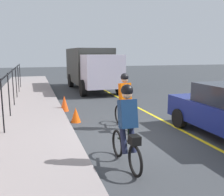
{
  "coord_description": "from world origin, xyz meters",
  "views": [
    {
      "loc": [
        -6.77,
        2.88,
        2.46
      ],
      "look_at": [
        1.09,
        0.45,
        1.0
      ],
      "focal_mm": 40.55,
      "sensor_mm": 36.0,
      "label": 1
    }
  ],
  "objects_px": {
    "traffic_cone_near": "(76,115)",
    "traffic_cone_far": "(64,103)",
    "box_truck_background": "(91,67)",
    "cyclist_lead": "(127,127)",
    "cyclist_follow": "(125,101)"
  },
  "relations": [
    {
      "from": "box_truck_background",
      "to": "traffic_cone_near",
      "type": "xyz_separation_m",
      "value": [
        -7.93,
        2.36,
        -1.28
      ]
    },
    {
      "from": "box_truck_background",
      "to": "traffic_cone_near",
      "type": "height_order",
      "value": "box_truck_background"
    },
    {
      "from": "traffic_cone_near",
      "to": "traffic_cone_far",
      "type": "bearing_deg",
      "value": 5.34
    },
    {
      "from": "cyclist_lead",
      "to": "traffic_cone_near",
      "type": "bearing_deg",
      "value": 5.37
    },
    {
      "from": "cyclist_lead",
      "to": "traffic_cone_near",
      "type": "height_order",
      "value": "cyclist_lead"
    },
    {
      "from": "box_truck_background",
      "to": "traffic_cone_near",
      "type": "bearing_deg",
      "value": -17.87
    },
    {
      "from": "cyclist_follow",
      "to": "box_truck_background",
      "type": "distance_m",
      "value": 9.19
    },
    {
      "from": "cyclist_follow",
      "to": "box_truck_background",
      "type": "bearing_deg",
      "value": -7.32
    },
    {
      "from": "cyclist_lead",
      "to": "traffic_cone_far",
      "type": "bearing_deg",
      "value": 4.86
    },
    {
      "from": "box_truck_background",
      "to": "traffic_cone_far",
      "type": "height_order",
      "value": "box_truck_background"
    },
    {
      "from": "box_truck_background",
      "to": "traffic_cone_near",
      "type": "relative_size",
      "value": 12.56
    },
    {
      "from": "traffic_cone_near",
      "to": "traffic_cone_far",
      "type": "relative_size",
      "value": 0.79
    },
    {
      "from": "box_truck_background",
      "to": "traffic_cone_far",
      "type": "bearing_deg",
      "value": -24.21
    },
    {
      "from": "cyclist_follow",
      "to": "traffic_cone_near",
      "type": "height_order",
      "value": "cyclist_follow"
    },
    {
      "from": "cyclist_follow",
      "to": "traffic_cone_near",
      "type": "distance_m",
      "value": 1.98
    }
  ]
}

